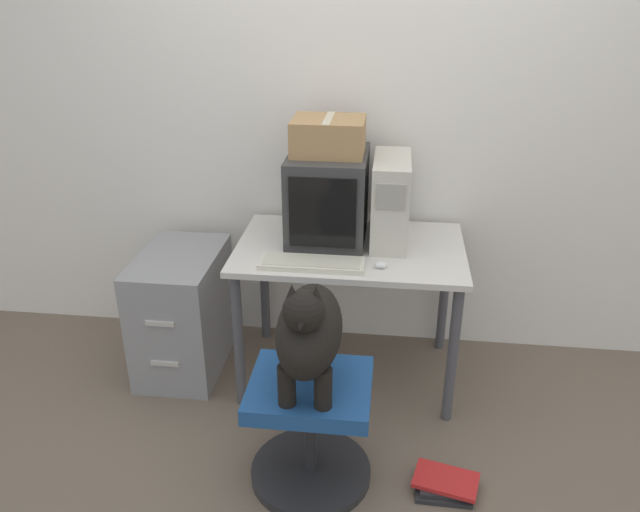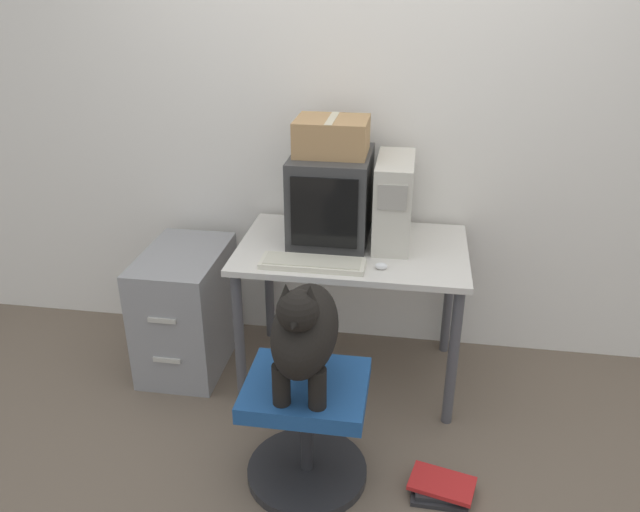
# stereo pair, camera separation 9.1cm
# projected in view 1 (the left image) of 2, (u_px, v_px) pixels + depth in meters

# --- Properties ---
(ground_plane) EXTENTS (12.00, 12.00, 0.00)m
(ground_plane) POSITION_uv_depth(u_px,v_px,m) (341.00, 416.00, 3.03)
(ground_plane) COLOR #6B5B4C
(wall_back) EXTENTS (8.00, 0.05, 2.60)m
(wall_back) POSITION_uv_depth(u_px,v_px,m) (359.00, 114.00, 3.19)
(wall_back) COLOR white
(wall_back) RESTS_ON ground_plane
(desk) EXTENTS (1.11, 0.72, 0.75)m
(desk) POSITION_uv_depth(u_px,v_px,m) (350.00, 265.00, 3.08)
(desk) COLOR silver
(desk) RESTS_ON ground_plane
(crt_monitor) EXTENTS (0.38, 0.48, 0.43)m
(crt_monitor) POSITION_uv_depth(u_px,v_px,m) (328.00, 196.00, 3.06)
(crt_monitor) COLOR #383838
(crt_monitor) RESTS_ON desk
(pc_tower) EXTENTS (0.17, 0.43, 0.42)m
(pc_tower) POSITION_uv_depth(u_px,v_px,m) (391.00, 200.00, 3.02)
(pc_tower) COLOR beige
(pc_tower) RESTS_ON desk
(keyboard) EXTENTS (0.48, 0.16, 0.03)m
(keyboard) POSITION_uv_depth(u_px,v_px,m) (312.00, 263.00, 2.83)
(keyboard) COLOR beige
(keyboard) RESTS_ON desk
(computer_mouse) EXTENTS (0.06, 0.04, 0.03)m
(computer_mouse) POSITION_uv_depth(u_px,v_px,m) (381.00, 265.00, 2.81)
(computer_mouse) COLOR silver
(computer_mouse) RESTS_ON desk
(office_chair) EXTENTS (0.51, 0.51, 0.49)m
(office_chair) POSITION_uv_depth(u_px,v_px,m) (310.00, 426.00, 2.57)
(office_chair) COLOR #262628
(office_chair) RESTS_ON ground_plane
(dog) EXTENTS (0.25, 0.50, 0.51)m
(dog) POSITION_uv_depth(u_px,v_px,m) (309.00, 330.00, 2.35)
(dog) COLOR black
(dog) RESTS_ON office_chair
(filing_cabinet) EXTENTS (0.40, 0.63, 0.65)m
(filing_cabinet) POSITION_uv_depth(u_px,v_px,m) (183.00, 311.00, 3.30)
(filing_cabinet) COLOR gray
(filing_cabinet) RESTS_ON ground_plane
(cardboard_box) EXTENTS (0.34, 0.28, 0.17)m
(cardboard_box) POSITION_uv_depth(u_px,v_px,m) (328.00, 136.00, 2.93)
(cardboard_box) COLOR #A87F51
(cardboard_box) RESTS_ON crt_monitor
(book_stack_floor) EXTENTS (0.29, 0.22, 0.06)m
(book_stack_floor) POSITION_uv_depth(u_px,v_px,m) (444.00, 484.00, 2.59)
(book_stack_floor) COLOR #262628
(book_stack_floor) RESTS_ON ground_plane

